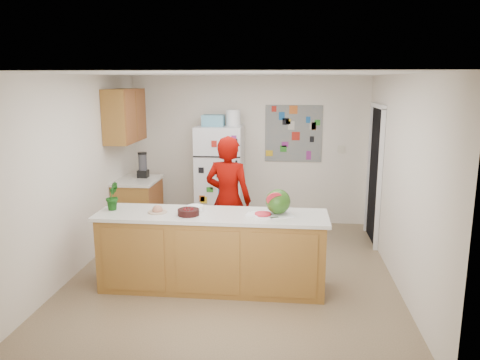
# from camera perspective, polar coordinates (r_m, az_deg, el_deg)

# --- Properties ---
(floor) EXTENTS (4.00, 4.50, 0.02)m
(floor) POSITION_cam_1_polar(r_m,az_deg,el_deg) (6.18, -0.74, -11.17)
(floor) COLOR brown
(floor) RESTS_ON ground
(wall_back) EXTENTS (4.00, 0.02, 2.50)m
(wall_back) POSITION_cam_1_polar(r_m,az_deg,el_deg) (8.01, 1.11, 3.62)
(wall_back) COLOR beige
(wall_back) RESTS_ON ground
(wall_left) EXTENTS (0.02, 4.50, 2.50)m
(wall_left) POSITION_cam_1_polar(r_m,az_deg,el_deg) (6.35, -19.10, 0.71)
(wall_left) COLOR beige
(wall_left) RESTS_ON ground
(wall_right) EXTENTS (0.02, 4.50, 2.50)m
(wall_right) POSITION_cam_1_polar(r_m,az_deg,el_deg) (5.92, 18.95, -0.08)
(wall_right) COLOR beige
(wall_right) RESTS_ON ground
(ceiling) EXTENTS (4.00, 4.50, 0.02)m
(ceiling) POSITION_cam_1_polar(r_m,az_deg,el_deg) (5.68, -0.82, 12.90)
(ceiling) COLOR white
(ceiling) RESTS_ON wall_back
(doorway) EXTENTS (0.03, 0.85, 2.04)m
(doorway) POSITION_cam_1_polar(r_m,az_deg,el_deg) (7.35, 16.17, 0.54)
(doorway) COLOR black
(doorway) RESTS_ON ground
(peninsula_base) EXTENTS (2.60, 0.62, 0.88)m
(peninsula_base) POSITION_cam_1_polar(r_m,az_deg,el_deg) (5.58, -3.43, -8.84)
(peninsula_base) COLOR brown
(peninsula_base) RESTS_ON floor
(peninsula_top) EXTENTS (2.68, 0.70, 0.04)m
(peninsula_top) POSITION_cam_1_polar(r_m,az_deg,el_deg) (5.43, -3.49, -4.30)
(peninsula_top) COLOR silver
(peninsula_top) RESTS_ON peninsula_base
(side_counter_base) EXTENTS (0.60, 0.80, 0.86)m
(side_counter_base) POSITION_cam_1_polar(r_m,az_deg,el_deg) (7.64, -12.26, -3.37)
(side_counter_base) COLOR brown
(side_counter_base) RESTS_ON floor
(side_counter_top) EXTENTS (0.64, 0.84, 0.04)m
(side_counter_top) POSITION_cam_1_polar(r_m,az_deg,el_deg) (7.54, -12.41, -0.07)
(side_counter_top) COLOR silver
(side_counter_top) RESTS_ON side_counter_base
(upper_cabinets) EXTENTS (0.35, 1.00, 0.80)m
(upper_cabinets) POSITION_cam_1_polar(r_m,az_deg,el_deg) (7.39, -13.86, 7.63)
(upper_cabinets) COLOR brown
(upper_cabinets) RESTS_ON wall_left
(refrigerator) EXTENTS (0.75, 0.70, 1.70)m
(refrigerator) POSITION_cam_1_polar(r_m,az_deg,el_deg) (7.76, -2.45, 0.34)
(refrigerator) COLOR silver
(refrigerator) RESTS_ON floor
(fridge_top_bin) EXTENTS (0.35, 0.28, 0.18)m
(fridge_top_bin) POSITION_cam_1_polar(r_m,az_deg,el_deg) (7.64, -3.26, 7.27)
(fridge_top_bin) COLOR #5999B2
(fridge_top_bin) RESTS_ON refrigerator
(photo_collage) EXTENTS (0.95, 0.01, 0.95)m
(photo_collage) POSITION_cam_1_polar(r_m,az_deg,el_deg) (7.93, 6.54, 5.64)
(photo_collage) COLOR slate
(photo_collage) RESTS_ON wall_back
(person) EXTENTS (0.70, 0.53, 1.72)m
(person) POSITION_cam_1_polar(r_m,az_deg,el_deg) (6.25, -1.44, -2.46)
(person) COLOR #690400
(person) RESTS_ON floor
(blender_appliance) EXTENTS (0.13, 0.13, 0.38)m
(blender_appliance) POSITION_cam_1_polar(r_m,az_deg,el_deg) (7.63, -11.77, 1.71)
(blender_appliance) COLOR black
(blender_appliance) RESTS_ON side_counter_top
(cutting_board) EXTENTS (0.52, 0.44, 0.01)m
(cutting_board) POSITION_cam_1_polar(r_m,az_deg,el_deg) (5.37, 3.99, -4.20)
(cutting_board) COLOR silver
(cutting_board) RESTS_ON peninsula_top
(watermelon) EXTENTS (0.28, 0.28, 0.28)m
(watermelon) POSITION_cam_1_polar(r_m,az_deg,el_deg) (5.35, 4.67, -2.63)
(watermelon) COLOR #2B5014
(watermelon) RESTS_ON cutting_board
(watermelon_slice) EXTENTS (0.19, 0.19, 0.02)m
(watermelon_slice) POSITION_cam_1_polar(r_m,az_deg,el_deg) (5.32, 2.80, -4.15)
(watermelon_slice) COLOR #D42648
(watermelon_slice) RESTS_ON cutting_board
(cherry_bowl) EXTENTS (0.30, 0.30, 0.07)m
(cherry_bowl) POSITION_cam_1_polar(r_m,az_deg,el_deg) (5.37, -6.30, -3.92)
(cherry_bowl) COLOR black
(cherry_bowl) RESTS_ON peninsula_top
(white_bowl) EXTENTS (0.23, 0.23, 0.06)m
(white_bowl) POSITION_cam_1_polar(r_m,az_deg,el_deg) (5.55, -5.47, -3.43)
(white_bowl) COLOR white
(white_bowl) RESTS_ON peninsula_top
(cobalt_bowl) EXTENTS (0.19, 0.19, 0.05)m
(cobalt_bowl) POSITION_cam_1_polar(r_m,az_deg,el_deg) (5.39, -6.49, -3.98)
(cobalt_bowl) COLOR #02155B
(cobalt_bowl) RESTS_ON peninsula_top
(plate) EXTENTS (0.24, 0.24, 0.02)m
(plate) POSITION_cam_1_polar(r_m,az_deg,el_deg) (5.54, -10.02, -3.84)
(plate) COLOR beige
(plate) RESTS_ON peninsula_top
(paper_towel) EXTENTS (0.19, 0.17, 0.02)m
(paper_towel) POSITION_cam_1_polar(r_m,az_deg,el_deg) (5.34, 1.71, -4.23)
(paper_towel) COLOR silver
(paper_towel) RESTS_ON peninsula_top
(keys) EXTENTS (0.11, 0.08, 0.01)m
(keys) POSITION_cam_1_polar(r_m,az_deg,el_deg) (5.24, 4.20, -4.63)
(keys) COLOR gray
(keys) RESTS_ON peninsula_top
(potted_plant) EXTENTS (0.18, 0.21, 0.33)m
(potted_plant) POSITION_cam_1_polar(r_m,az_deg,el_deg) (5.74, -15.33, -1.92)
(potted_plant) COLOR #0B430C
(potted_plant) RESTS_ON peninsula_top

